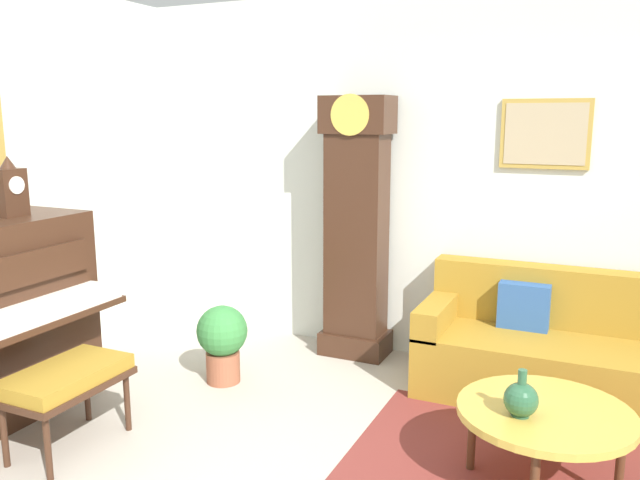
{
  "coord_description": "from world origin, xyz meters",
  "views": [
    {
      "loc": [
        1.2,
        -2.38,
        1.88
      ],
      "look_at": [
        -0.5,
        1.32,
        1.08
      ],
      "focal_mm": 35.91,
      "sensor_mm": 36.0,
      "label": 1
    }
  ],
  "objects_px": {
    "grandfather_clock": "(356,235)",
    "coffee_table": "(545,415)",
    "piano_bench": "(66,381)",
    "green_jug": "(521,399)",
    "couch": "(565,353)",
    "potted_plant": "(222,339)",
    "mantel_clock": "(10,189)"
  },
  "relations": [
    {
      "from": "piano_bench",
      "to": "couch",
      "type": "bearing_deg",
      "value": 36.9
    },
    {
      "from": "couch",
      "to": "coffee_table",
      "type": "height_order",
      "value": "couch"
    },
    {
      "from": "mantel_clock",
      "to": "green_jug",
      "type": "bearing_deg",
      "value": 4.82
    },
    {
      "from": "grandfather_clock",
      "to": "green_jug",
      "type": "height_order",
      "value": "grandfather_clock"
    },
    {
      "from": "green_jug",
      "to": "piano_bench",
      "type": "bearing_deg",
      "value": -165.94
    },
    {
      "from": "green_jug",
      "to": "potted_plant",
      "type": "bearing_deg",
      "value": 165.34
    },
    {
      "from": "grandfather_clock",
      "to": "green_jug",
      "type": "relative_size",
      "value": 8.46
    },
    {
      "from": "couch",
      "to": "potted_plant",
      "type": "distance_m",
      "value": 2.35
    },
    {
      "from": "grandfather_clock",
      "to": "couch",
      "type": "xyz_separation_m",
      "value": [
        1.58,
        -0.17,
        -0.65
      ]
    },
    {
      "from": "grandfather_clock",
      "to": "coffee_table",
      "type": "height_order",
      "value": "grandfather_clock"
    },
    {
      "from": "mantel_clock",
      "to": "potted_plant",
      "type": "xyz_separation_m",
      "value": [
        1.0,
        0.81,
        -1.1
      ]
    },
    {
      "from": "piano_bench",
      "to": "mantel_clock",
      "type": "bearing_deg",
      "value": 154.84
    },
    {
      "from": "coffee_table",
      "to": "green_jug",
      "type": "xyz_separation_m",
      "value": [
        -0.11,
        -0.13,
        0.12
      ]
    },
    {
      "from": "grandfather_clock",
      "to": "couch",
      "type": "distance_m",
      "value": 1.72
    },
    {
      "from": "mantel_clock",
      "to": "green_jug",
      "type": "distance_m",
      "value": 3.25
    },
    {
      "from": "potted_plant",
      "to": "piano_bench",
      "type": "bearing_deg",
      "value": -104.0
    },
    {
      "from": "couch",
      "to": "coffee_table",
      "type": "relative_size",
      "value": 2.16
    },
    {
      "from": "piano_bench",
      "to": "potted_plant",
      "type": "height_order",
      "value": "potted_plant"
    },
    {
      "from": "couch",
      "to": "potted_plant",
      "type": "height_order",
      "value": "couch"
    },
    {
      "from": "piano_bench",
      "to": "green_jug",
      "type": "relative_size",
      "value": 2.92
    },
    {
      "from": "grandfather_clock",
      "to": "couch",
      "type": "relative_size",
      "value": 1.07
    },
    {
      "from": "piano_bench",
      "to": "coffee_table",
      "type": "xyz_separation_m",
      "value": [
        2.5,
        0.73,
        -0.02
      ]
    },
    {
      "from": "piano_bench",
      "to": "potted_plant",
      "type": "distance_m",
      "value": 1.19
    },
    {
      "from": "piano_bench",
      "to": "couch",
      "type": "distance_m",
      "value": 3.15
    },
    {
      "from": "grandfather_clock",
      "to": "green_jug",
      "type": "distance_m",
      "value": 2.11
    },
    {
      "from": "coffee_table",
      "to": "grandfather_clock",
      "type": "bearing_deg",
      "value": 139.36
    },
    {
      "from": "piano_bench",
      "to": "green_jug",
      "type": "xyz_separation_m",
      "value": [
        2.39,
        0.6,
        0.1
      ]
    },
    {
      "from": "potted_plant",
      "to": "mantel_clock",
      "type": "bearing_deg",
      "value": -140.99
    },
    {
      "from": "mantel_clock",
      "to": "green_jug",
      "type": "relative_size",
      "value": 1.58
    },
    {
      "from": "piano_bench",
      "to": "coffee_table",
      "type": "distance_m",
      "value": 2.6
    },
    {
      "from": "grandfather_clock",
      "to": "couch",
      "type": "height_order",
      "value": "grandfather_clock"
    },
    {
      "from": "coffee_table",
      "to": "potted_plant",
      "type": "height_order",
      "value": "potted_plant"
    }
  ]
}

